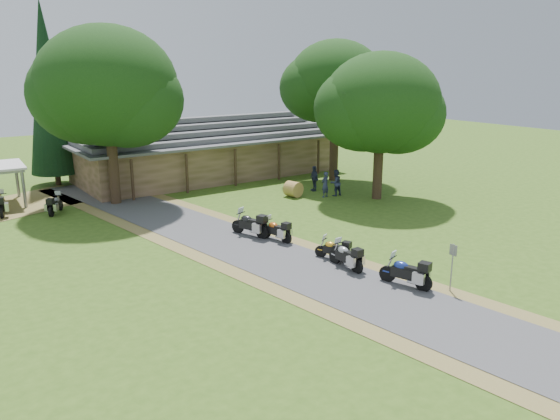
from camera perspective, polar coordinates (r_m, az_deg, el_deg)
ground at (r=22.98m, az=7.59°, el=-8.09°), size 120.00×120.00×0.00m
driveway at (r=25.55m, az=0.65°, el=-5.51°), size 51.95×51.95×0.00m
lodge at (r=44.87m, az=-7.66°, el=6.62°), size 21.40×9.40×4.90m
motorcycle_row_a at (r=23.27m, az=12.99°, el=-6.19°), size 1.25×2.16×1.41m
motorcycle_row_b at (r=24.80m, az=6.89°, el=-4.67°), size 0.63×1.90×1.30m
motorcycle_row_c at (r=25.81m, az=5.62°, el=-4.00°), size 1.18×1.77×1.16m
motorcycle_row_d at (r=28.42m, az=-0.43°, el=-2.00°), size 0.98×1.93×1.26m
motorcycle_row_e at (r=29.17m, az=-3.18°, el=-1.36°), size 1.34×2.25×1.46m
motorcycle_carport_a at (r=37.27m, az=-27.12°, el=0.62°), size 1.08×2.23×1.46m
motorcycle_carport_b at (r=36.28m, az=-22.43°, el=0.64°), size 1.53×1.87×1.26m
person_a at (r=37.70m, az=4.74°, el=2.90°), size 0.67×0.54×2.09m
person_b at (r=38.13m, az=5.84°, el=3.09°), size 0.62×0.45×2.17m
person_c at (r=39.51m, az=3.60°, el=3.54°), size 0.56×0.69×2.14m
hay_bale at (r=37.79m, az=1.40°, el=2.19°), size 1.22×1.15×1.07m
sign_post at (r=23.17m, az=17.51°, el=-5.79°), size 0.36×0.06×2.02m
oak_lodge_left at (r=36.72m, az=-17.46°, el=9.98°), size 8.86×8.86×12.27m
oak_lodge_right at (r=42.69m, az=5.79°, el=11.28°), size 7.29×7.29×12.35m
oak_driveway at (r=37.10m, az=10.42°, el=9.05°), size 7.76×7.76×10.44m
cedar_near at (r=44.11m, az=-23.00°, el=11.02°), size 3.60×3.60×13.45m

